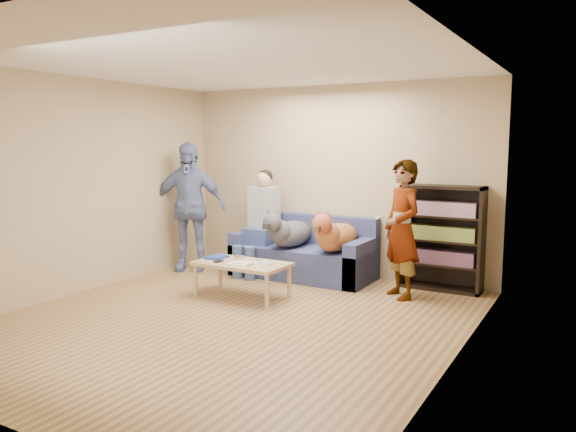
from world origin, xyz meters
The scene contains 26 objects.
ground centered at (0.00, 0.00, 0.00)m, with size 5.00×5.00×0.00m, color brown.
ceiling centered at (0.00, 0.00, 2.60)m, with size 5.00×5.00×0.00m, color white.
wall_back centered at (0.00, 2.50, 1.30)m, with size 4.50×4.50×0.00m, color tan.
wall_left centered at (-2.25, 0.00, 1.30)m, with size 5.00×5.00×0.00m, color tan.
wall_right centered at (2.25, 0.00, 1.30)m, with size 5.00×5.00×0.00m, color tan.
blanket centered at (0.51, 1.97, 0.49)m, with size 0.38×0.32×0.13m, color #A9A9AE.
person_standing_right centered at (1.24, 1.71, 0.81)m, with size 0.59×0.39×1.63m, color gray.
person_standing_left centered at (-1.89, 1.64, 0.91)m, with size 1.07×0.45×1.83m, color #7180B6.
held_controller centered at (1.04, 1.51, 0.96)m, with size 0.04×0.11×0.03m, color white.
notebook_blue centered at (-0.80, 0.85, 0.43)m, with size 0.20×0.26×0.03m, color navy.
papers centered at (-0.35, 0.70, 0.43)m, with size 0.26×0.20×0.01m, color white.
magazine centered at (-0.32, 0.72, 0.44)m, with size 0.22×0.17×0.01m, color beige.
camera_silver centered at (-0.52, 0.92, 0.45)m, with size 0.11×0.06×0.05m, color silver.
controller_a centered at (-0.12, 0.90, 0.43)m, with size 0.04×0.13×0.03m, color white.
controller_b centered at (-0.04, 0.82, 0.43)m, with size 0.09×0.06×0.03m, color white.
headphone_cup_a centered at (-0.20, 0.78, 0.43)m, with size 0.07×0.07×0.02m, color white.
headphone_cup_b centered at (-0.20, 0.86, 0.43)m, with size 0.07×0.07×0.02m, color silver.
pen_orange centered at (-0.42, 0.64, 0.42)m, with size 0.01×0.01×0.14m, color orange.
pen_black centered at (-0.28, 0.98, 0.42)m, with size 0.01×0.01×0.14m, color black.
wallet centered at (-0.65, 0.68, 0.43)m, with size 0.07×0.12×0.01m, color black.
sofa centered at (-0.25, 2.10, 0.28)m, with size 1.90×0.85×0.82m.
person_seated centered at (-0.88, 1.97, 0.77)m, with size 0.40×0.73×1.47m.
dog_gray centered at (-0.38, 1.87, 0.63)m, with size 0.40×1.24×0.58m.
dog_tan centered at (0.29, 1.89, 0.64)m, with size 0.41×1.17×0.60m.
coffee_table centered at (-0.40, 0.80, 0.37)m, with size 1.10×0.60×0.42m.
bookshelf centered at (1.55, 2.33, 0.68)m, with size 1.00×0.34×1.30m.
Camera 1 is at (3.27, -4.57, 1.81)m, focal length 35.00 mm.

